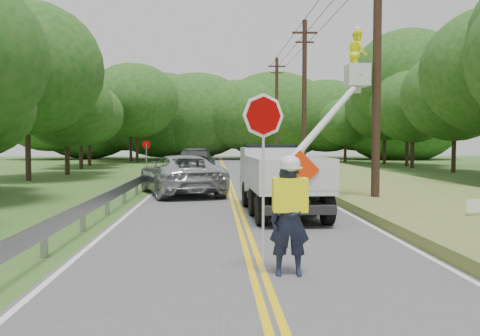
{
  "coord_description": "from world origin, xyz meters",
  "views": [
    {
      "loc": [
        -0.73,
        -9.29,
        2.3
      ],
      "look_at": [
        0.0,
        6.0,
        1.5
      ],
      "focal_mm": 38.9,
      "sensor_mm": 36.0,
      "label": 1
    }
  ],
  "objects": [
    {
      "name": "utility_poles",
      "position": [
        5.0,
        17.02,
        5.27
      ],
      "size": [
        1.6,
        43.3,
        10.0
      ],
      "color": "black",
      "rests_on": "ground"
    },
    {
      "name": "road",
      "position": [
        0.0,
        14.0,
        0.01
      ],
      "size": [
        7.2,
        96.0,
        0.03
      ],
      "color": "#4B4A4D",
      "rests_on": "ground"
    },
    {
      "name": "stop_sign_permanent",
      "position": [
        -4.69,
        20.81,
        1.53
      ],
      "size": [
        0.49,
        0.15,
        2.33
      ],
      "color": "gray",
      "rests_on": "ground"
    },
    {
      "name": "flagger",
      "position": [
        0.51,
        -0.62,
        1.12
      ],
      "size": [
        1.16,
        0.47,
        3.08
      ],
      "color": "#191E33",
      "rests_on": "road"
    },
    {
      "name": "suv_silver",
      "position": [
        -2.21,
        12.99,
        0.86
      ],
      "size": [
        4.35,
        6.59,
        1.68
      ],
      "primitive_type": "imported",
      "rotation": [
        0.0,
        0.0,
        3.42
      ],
      "color": "#B0B3B8",
      "rests_on": "road"
    },
    {
      "name": "guardrail",
      "position": [
        -4.02,
        14.91,
        0.55
      ],
      "size": [
        0.18,
        48.0,
        0.77
      ],
      "color": "gray",
      "rests_on": "ground"
    },
    {
      "name": "bucket_truck",
      "position": [
        1.58,
        7.88,
        1.45
      ],
      "size": [
        4.48,
        6.26,
        6.18
      ],
      "color": "black",
      "rests_on": "road"
    },
    {
      "name": "yard_sign",
      "position": [
        6.22,
        4.24,
        0.53
      ],
      "size": [
        0.51,
        0.14,
        0.74
      ],
      "color": "white",
      "rests_on": "ground"
    },
    {
      "name": "treeline_right",
      "position": [
        16.0,
        24.84,
        6.44
      ],
      "size": [
        11.89,
        50.77,
        12.36
      ],
      "color": "#332319",
      "rests_on": "ground"
    },
    {
      "name": "treeline_horizon",
      "position": [
        1.5,
        56.26,
        5.5
      ],
      "size": [
        57.22,
        15.53,
        12.14
      ],
      "color": "#164A11",
      "rests_on": "ground"
    },
    {
      "name": "treeline_left",
      "position": [
        -10.49,
        30.15,
        5.87
      ],
      "size": [
        11.35,
        55.52,
        10.86
      ],
      "color": "#332319",
      "rests_on": "ground"
    },
    {
      "name": "suv_darkgrey",
      "position": [
        -2.06,
        26.8,
        0.91
      ],
      "size": [
        2.77,
        6.26,
        1.79
      ],
      "primitive_type": "imported",
      "rotation": [
        0.0,
        0.0,
        3.1
      ],
      "color": "#3A3E43",
      "rests_on": "road"
    },
    {
      "name": "ground",
      "position": [
        0.0,
        0.0,
        0.0
      ],
      "size": [
        140.0,
        140.0,
        0.0
      ],
      "primitive_type": "plane",
      "color": "#2F511E",
      "rests_on": "ground"
    },
    {
      "name": "tall_grass_verge",
      "position": [
        7.1,
        14.0,
        0.15
      ],
      "size": [
        7.0,
        96.0,
        0.3
      ],
      "primitive_type": "cube",
      "color": "olive",
      "rests_on": "ground"
    }
  ]
}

